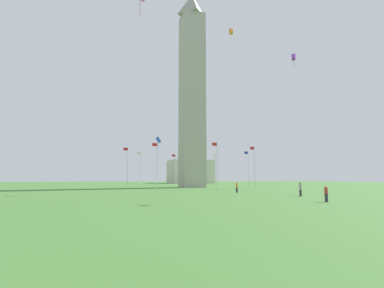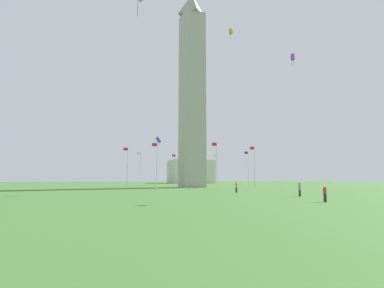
{
  "view_description": "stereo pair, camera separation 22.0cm",
  "coord_description": "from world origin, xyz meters",
  "px_view_note": "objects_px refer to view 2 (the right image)",
  "views": [
    {
      "loc": [
        23.51,
        70.03,
        2.26
      ],
      "look_at": [
        0.0,
        0.0,
        10.78
      ],
      "focal_mm": 27.73,
      "sensor_mm": 36.0,
      "label": 1
    },
    {
      "loc": [
        23.3,
        70.1,
        2.26
      ],
      "look_at": [
        0.0,
        0.0,
        10.78
      ],
      "focal_mm": 27.73,
      "sensor_mm": 36.0,
      "label": 2
    }
  ],
  "objects_px": {
    "flagpole_e": "(217,164)",
    "person_red_shirt": "(325,194)",
    "flagpole_n": "(127,166)",
    "kite_orange_box": "(231,31)",
    "flagpole_s": "(248,167)",
    "flagpole_sw": "(216,168)",
    "obelisk_monument": "(192,87)",
    "flagpole_se": "(254,165)",
    "flagpole_nw": "(140,168)",
    "distant_building": "(190,172)",
    "person_gray_shirt": "(300,189)",
    "kite_purple_box": "(293,57)",
    "person_orange_shirt": "(236,187)",
    "kite_blue_box": "(158,140)",
    "flagpole_ne": "(157,164)",
    "flagpole_w": "(175,168)"
  },
  "relations": [
    {
      "from": "person_orange_shirt",
      "to": "kite_orange_box",
      "type": "height_order",
      "value": "kite_orange_box"
    },
    {
      "from": "kite_blue_box",
      "to": "kite_purple_box",
      "type": "distance_m",
      "value": 38.25
    },
    {
      "from": "flagpole_nw",
      "to": "obelisk_monument",
      "type": "bearing_deg",
      "value": 135.13
    },
    {
      "from": "person_gray_shirt",
      "to": "kite_blue_box",
      "type": "distance_m",
      "value": 37.68
    },
    {
      "from": "flagpole_nw",
      "to": "distant_building",
      "type": "bearing_deg",
      "value": -122.5
    },
    {
      "from": "person_orange_shirt",
      "to": "person_red_shirt",
      "type": "bearing_deg",
      "value": 151.98
    },
    {
      "from": "flagpole_sw",
      "to": "person_gray_shirt",
      "type": "bearing_deg",
      "value": 78.83
    },
    {
      "from": "person_red_shirt",
      "to": "kite_purple_box",
      "type": "xyz_separation_m",
      "value": [
        -1.79,
        -6.18,
        16.26
      ]
    },
    {
      "from": "person_red_shirt",
      "to": "person_orange_shirt",
      "type": "bearing_deg",
      "value": 23.92
    },
    {
      "from": "flagpole_s",
      "to": "kite_orange_box",
      "type": "height_order",
      "value": "kite_orange_box"
    },
    {
      "from": "flagpole_n",
      "to": "flagpole_w",
      "type": "bearing_deg",
      "value": -135.0
    },
    {
      "from": "flagpole_n",
      "to": "kite_blue_box",
      "type": "bearing_deg",
      "value": 146.38
    },
    {
      "from": "kite_blue_box",
      "to": "distant_building",
      "type": "height_order",
      "value": "kite_blue_box"
    },
    {
      "from": "flagpole_sw",
      "to": "kite_blue_box",
      "type": "relative_size",
      "value": 3.47
    },
    {
      "from": "flagpole_e",
      "to": "person_red_shirt",
      "type": "relative_size",
      "value": 5.92
    },
    {
      "from": "flagpole_n",
      "to": "kite_orange_box",
      "type": "relative_size",
      "value": 4.31
    },
    {
      "from": "flagpole_se",
      "to": "distant_building",
      "type": "xyz_separation_m",
      "value": [
        -7.28,
        -68.76,
        -0.01
      ]
    },
    {
      "from": "flagpole_nw",
      "to": "kite_purple_box",
      "type": "distance_m",
      "value": 54.45
    },
    {
      "from": "flagpole_s",
      "to": "person_gray_shirt",
      "type": "relative_size",
      "value": 5.37
    },
    {
      "from": "flagpole_s",
      "to": "person_orange_shirt",
      "type": "bearing_deg",
      "value": 57.59
    },
    {
      "from": "flagpole_s",
      "to": "person_orange_shirt",
      "type": "distance_m",
      "value": 33.13
    },
    {
      "from": "flagpole_w",
      "to": "kite_orange_box",
      "type": "distance_m",
      "value": 43.98
    },
    {
      "from": "flagpole_n",
      "to": "flagpole_sw",
      "type": "distance_m",
      "value": 29.15
    },
    {
      "from": "flagpole_e",
      "to": "person_gray_shirt",
      "type": "bearing_deg",
      "value": 93.14
    },
    {
      "from": "flagpole_n",
      "to": "person_red_shirt",
      "type": "distance_m",
      "value": 49.15
    },
    {
      "from": "flagpole_s",
      "to": "kite_orange_box",
      "type": "bearing_deg",
      "value": 54.18
    },
    {
      "from": "flagpole_sw",
      "to": "person_orange_shirt",
      "type": "xyz_separation_m",
      "value": [
        12.98,
        38.88,
        -4.3
      ]
    },
    {
      "from": "flagpole_e",
      "to": "person_gray_shirt",
      "type": "height_order",
      "value": "flagpole_e"
    },
    {
      "from": "person_red_shirt",
      "to": "flagpole_e",
      "type": "bearing_deg",
      "value": 21.1
    },
    {
      "from": "kite_orange_box",
      "to": "distant_building",
      "type": "height_order",
      "value": "kite_orange_box"
    },
    {
      "from": "flagpole_sw",
      "to": "distant_building",
      "type": "bearing_deg",
      "value": -98.91
    },
    {
      "from": "obelisk_monument",
      "to": "flagpole_se",
      "type": "bearing_deg",
      "value": 134.87
    },
    {
      "from": "person_gray_shirt",
      "to": "kite_blue_box",
      "type": "xyz_separation_m",
      "value": [
        10.71,
        -34.71,
        10.03
      ]
    },
    {
      "from": "flagpole_ne",
      "to": "flagpole_nw",
      "type": "bearing_deg",
      "value": -90.0
    },
    {
      "from": "flagpole_w",
      "to": "kite_purple_box",
      "type": "relative_size",
      "value": 5.74
    },
    {
      "from": "distant_building",
      "to": "flagpole_e",
      "type": "bearing_deg",
      "value": 75.9
    },
    {
      "from": "flagpole_w",
      "to": "kite_orange_box",
      "type": "xyz_separation_m",
      "value": [
        -1.61,
        35.41,
        26.04
      ]
    },
    {
      "from": "obelisk_monument",
      "to": "person_red_shirt",
      "type": "xyz_separation_m",
      "value": [
        2.33,
        47.07,
        -24.66
      ]
    },
    {
      "from": "kite_purple_box",
      "to": "flagpole_ne",
      "type": "bearing_deg",
      "value": -70.27
    },
    {
      "from": "flagpole_s",
      "to": "person_orange_shirt",
      "type": "height_order",
      "value": "flagpole_s"
    },
    {
      "from": "kite_blue_box",
      "to": "person_gray_shirt",
      "type": "bearing_deg",
      "value": 107.15
    },
    {
      "from": "flagpole_se",
      "to": "flagpole_nw",
      "type": "distance_m",
      "value": 31.55
    },
    {
      "from": "flagpole_s",
      "to": "distant_building",
      "type": "distance_m",
      "value": 57.67
    },
    {
      "from": "flagpole_w",
      "to": "flagpole_nw",
      "type": "xyz_separation_m",
      "value": [
        11.16,
        4.62,
        0.0
      ]
    },
    {
      "from": "obelisk_monument",
      "to": "kite_purple_box",
      "type": "distance_m",
      "value": 41.75
    },
    {
      "from": "flagpole_n",
      "to": "person_red_shirt",
      "type": "bearing_deg",
      "value": 106.0
    },
    {
      "from": "flagpole_s",
      "to": "person_red_shirt",
      "type": "xyz_separation_m",
      "value": [
        18.06,
        47.07,
        -4.34
      ]
    },
    {
      "from": "flagpole_nw",
      "to": "distant_building",
      "type": "xyz_separation_m",
      "value": [
        -29.59,
        -46.45,
        -0.01
      ]
    },
    {
      "from": "flagpole_n",
      "to": "person_red_shirt",
      "type": "relative_size",
      "value": 5.92
    },
    {
      "from": "flagpole_ne",
      "to": "person_gray_shirt",
      "type": "bearing_deg",
      "value": 114.11
    }
  ]
}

